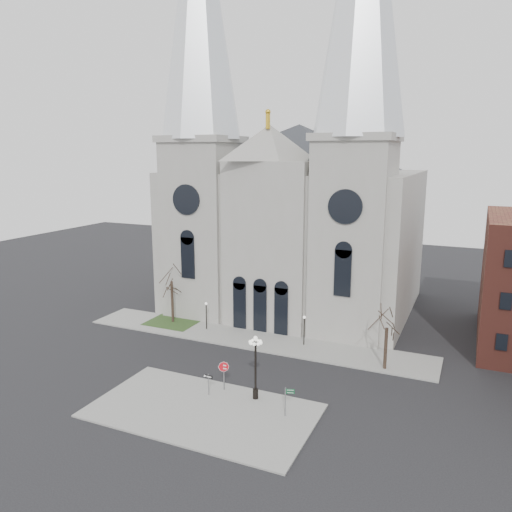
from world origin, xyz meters
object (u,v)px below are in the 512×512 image
at_px(stop_sign, 224,370).
at_px(street_name_sign, 286,399).
at_px(globe_lamp, 256,360).
at_px(one_way_sign, 208,380).

distance_m(stop_sign, street_name_sign, 6.80).
xyz_separation_m(globe_lamp, street_name_sign, (3.37, -1.63, -2.08)).
bearing_deg(globe_lamp, one_way_sign, -164.72).
distance_m(stop_sign, one_way_sign, 1.65).
xyz_separation_m(stop_sign, street_name_sign, (6.51, -1.91, -0.47)).
height_order(globe_lamp, one_way_sign, globe_lamp).
xyz_separation_m(stop_sign, one_way_sign, (-0.77, -1.35, -0.55)).
bearing_deg(one_way_sign, globe_lamp, 17.93).
distance_m(stop_sign, globe_lamp, 3.54).
relative_size(one_way_sign, street_name_sign, 0.80).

